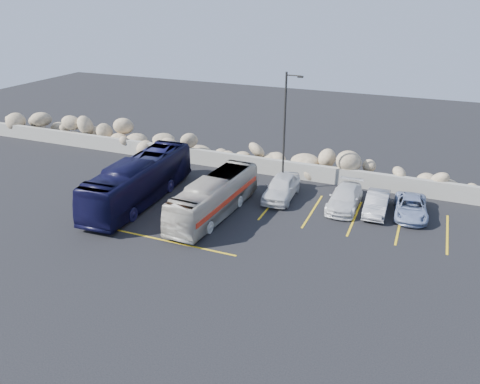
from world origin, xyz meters
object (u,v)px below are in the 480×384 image
at_px(vintage_bus, 214,197).
at_px(car_a, 282,187).
at_px(tour_coach, 139,181).
at_px(car_d, 411,207).
at_px(car_b, 377,203).
at_px(car_c, 345,198).
at_px(lamppost, 285,130).

distance_m(vintage_bus, car_a, 5.02).
relative_size(tour_coach, car_d, 2.54).
bearing_deg(car_b, car_c, 179.05).
bearing_deg(lamppost, vintage_bus, -117.10).
bearing_deg(vintage_bus, lamppost, 66.06).
xyz_separation_m(lamppost, car_b, (6.41, -1.19, -3.68)).
bearing_deg(tour_coach, lamppost, 31.03).
relative_size(car_b, car_d, 0.93).
height_order(lamppost, vintage_bus, lamppost).
height_order(lamppost, car_a, lamppost).
bearing_deg(car_c, car_b, 0.26).
bearing_deg(tour_coach, car_c, 15.78).
relative_size(lamppost, car_c, 1.81).
relative_size(lamppost, vintage_bus, 0.94).
height_order(vintage_bus, car_b, vintage_bus).
distance_m(lamppost, car_a, 3.78).
height_order(car_a, car_d, car_a).
distance_m(lamppost, tour_coach, 10.04).
relative_size(vintage_bus, car_a, 1.93).
xyz_separation_m(vintage_bus, car_a, (3.00, 4.00, -0.43)).
relative_size(lamppost, car_a, 1.80).
distance_m(vintage_bus, car_b, 10.00).
xyz_separation_m(vintage_bus, tour_coach, (-5.31, -0.03, 0.24)).
bearing_deg(vintage_bus, car_b, 27.34).
height_order(lamppost, car_d, lamppost).
relative_size(car_a, car_c, 1.00).
bearing_deg(car_b, vintage_bus, -156.68).
relative_size(lamppost, car_d, 1.97).
bearing_deg(car_a, car_d, 0.58).
bearing_deg(car_b, car_d, 8.03).
relative_size(tour_coach, car_c, 2.33).
height_order(tour_coach, car_b, tour_coach).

